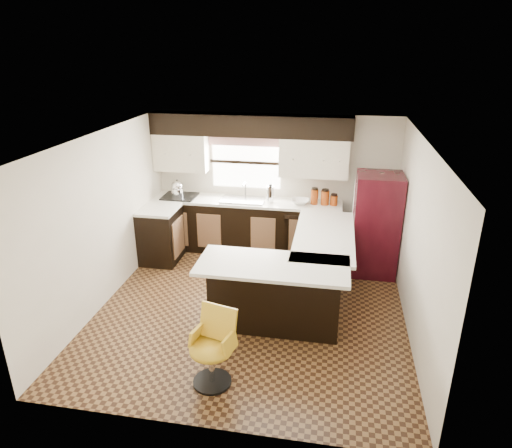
% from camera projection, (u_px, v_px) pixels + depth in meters
% --- Properties ---
extents(floor, '(4.40, 4.40, 0.00)m').
position_uv_depth(floor, '(252.00, 308.00, 6.45)').
color(floor, '#49301A').
rests_on(floor, ground).
extents(ceiling, '(4.40, 4.40, 0.00)m').
position_uv_depth(ceiling, '(251.00, 139.00, 5.56)').
color(ceiling, silver).
rests_on(ceiling, wall_back).
extents(wall_back, '(4.40, 0.00, 4.40)m').
position_uv_depth(wall_back, '(274.00, 183.00, 8.02)').
color(wall_back, beige).
rests_on(wall_back, floor).
extents(wall_front, '(4.40, 0.00, 4.40)m').
position_uv_depth(wall_front, '(205.00, 324.00, 3.99)').
color(wall_front, beige).
rests_on(wall_front, floor).
extents(wall_left, '(0.00, 4.40, 4.40)m').
position_uv_depth(wall_left, '(103.00, 220.00, 6.35)').
color(wall_left, beige).
rests_on(wall_left, floor).
extents(wall_right, '(0.00, 4.40, 4.40)m').
position_uv_depth(wall_right, '(417.00, 241.00, 5.66)').
color(wall_right, beige).
rests_on(wall_right, floor).
extents(base_cab_back, '(3.30, 0.60, 0.90)m').
position_uv_depth(base_cab_back, '(246.00, 227.00, 8.09)').
color(base_cab_back, black).
rests_on(base_cab_back, floor).
extents(base_cab_left, '(0.60, 0.70, 0.90)m').
position_uv_depth(base_cab_left, '(161.00, 236.00, 7.72)').
color(base_cab_left, black).
rests_on(base_cab_left, floor).
extents(counter_back, '(3.30, 0.60, 0.04)m').
position_uv_depth(counter_back, '(246.00, 202.00, 7.92)').
color(counter_back, silver).
rests_on(counter_back, base_cab_back).
extents(counter_left, '(0.60, 0.70, 0.04)m').
position_uv_depth(counter_left, '(159.00, 209.00, 7.55)').
color(counter_left, silver).
rests_on(counter_left, base_cab_left).
extents(soffit, '(3.40, 0.35, 0.36)m').
position_uv_depth(soffit, '(250.00, 125.00, 7.55)').
color(soffit, black).
rests_on(soffit, wall_back).
extents(upper_cab_left, '(0.94, 0.35, 0.64)m').
position_uv_depth(upper_cab_left, '(181.00, 152.00, 7.93)').
color(upper_cab_left, beige).
rests_on(upper_cab_left, wall_back).
extents(upper_cab_right, '(1.14, 0.35, 0.64)m').
position_uv_depth(upper_cab_right, '(314.00, 158.00, 7.55)').
color(upper_cab_right, beige).
rests_on(upper_cab_right, wall_back).
extents(window_pane, '(1.20, 0.02, 0.90)m').
position_uv_depth(window_pane, '(246.00, 162.00, 7.95)').
color(window_pane, white).
rests_on(window_pane, wall_back).
extents(valance, '(1.30, 0.06, 0.18)m').
position_uv_depth(valance, '(246.00, 141.00, 7.77)').
color(valance, '#D19B93').
rests_on(valance, wall_back).
extents(sink, '(0.75, 0.45, 0.03)m').
position_uv_depth(sink, '(243.00, 200.00, 7.90)').
color(sink, '#B2B2B7').
rests_on(sink, counter_back).
extents(dishwasher, '(0.58, 0.03, 0.78)m').
position_uv_depth(dishwasher, '(301.00, 238.00, 7.68)').
color(dishwasher, black).
rests_on(dishwasher, floor).
extents(cooktop, '(0.58, 0.50, 0.02)m').
position_uv_depth(cooktop, '(180.00, 196.00, 8.08)').
color(cooktop, black).
rests_on(cooktop, counter_back).
extents(peninsula_long, '(0.60, 1.95, 0.90)m').
position_uv_depth(peninsula_long, '(319.00, 265.00, 6.71)').
color(peninsula_long, black).
rests_on(peninsula_long, floor).
extents(peninsula_return, '(1.65, 0.60, 0.90)m').
position_uv_depth(peninsula_return, '(275.00, 295.00, 5.90)').
color(peninsula_return, black).
rests_on(peninsula_return, floor).
extents(counter_pen_long, '(0.84, 1.95, 0.04)m').
position_uv_depth(counter_pen_long, '(325.00, 236.00, 6.52)').
color(counter_pen_long, silver).
rests_on(counter_pen_long, peninsula_long).
extents(counter_pen_return, '(1.89, 0.84, 0.04)m').
position_uv_depth(counter_pen_return, '(273.00, 266.00, 5.65)').
color(counter_pen_return, silver).
rests_on(counter_pen_return, peninsula_return).
extents(refrigerator, '(0.70, 0.68, 1.64)m').
position_uv_depth(refrigerator, '(376.00, 225.00, 7.19)').
color(refrigerator, '#380911').
rests_on(refrigerator, floor).
extents(bar_chair, '(0.57, 0.57, 0.87)m').
position_uv_depth(bar_chair, '(211.00, 350.00, 4.87)').
color(bar_chair, gold).
rests_on(bar_chair, floor).
extents(kettle, '(0.22, 0.22, 0.29)m').
position_uv_depth(kettle, '(177.00, 188.00, 8.03)').
color(kettle, silver).
rests_on(kettle, cooktop).
extents(percolator, '(0.13, 0.13, 0.28)m').
position_uv_depth(percolator, '(270.00, 194.00, 7.79)').
color(percolator, silver).
rests_on(percolator, counter_back).
extents(mixing_bowl, '(0.31, 0.31, 0.08)m').
position_uv_depth(mixing_bowl, '(300.00, 201.00, 7.74)').
color(mixing_bowl, white).
rests_on(mixing_bowl, counter_back).
extents(canister_large, '(0.13, 0.13, 0.25)m').
position_uv_depth(canister_large, '(314.00, 197.00, 7.69)').
color(canister_large, '#8D360C').
rests_on(canister_large, counter_back).
extents(canister_med, '(0.14, 0.14, 0.24)m').
position_uv_depth(canister_med, '(325.00, 198.00, 7.66)').
color(canister_med, '#8D360C').
rests_on(canister_med, counter_back).
extents(canister_small, '(0.12, 0.12, 0.17)m').
position_uv_depth(canister_small, '(334.00, 200.00, 7.65)').
color(canister_small, '#8D360C').
rests_on(canister_small, counter_back).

